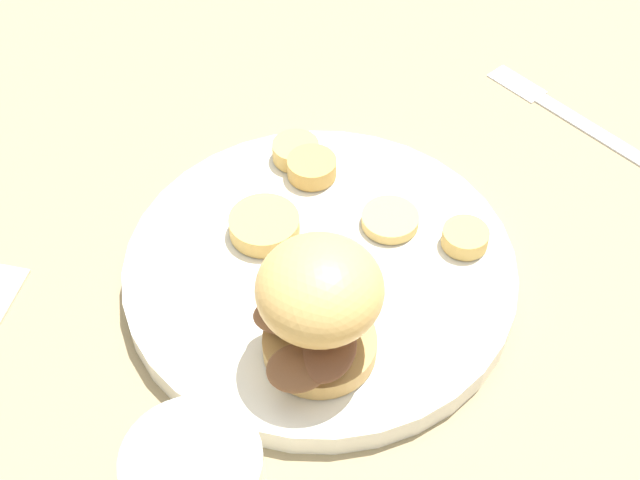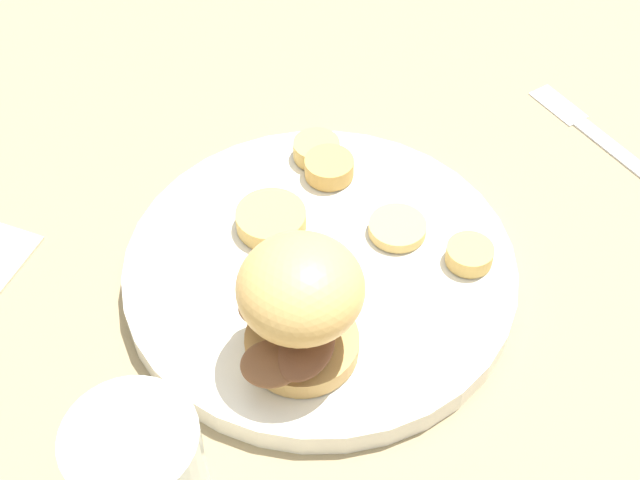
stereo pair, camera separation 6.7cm
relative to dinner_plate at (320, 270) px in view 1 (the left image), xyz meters
name	(u,v)px [view 1 (the left image)]	position (x,y,z in m)	size (l,w,h in m)	color
ground_plane	(320,280)	(0.00, 0.00, -0.01)	(4.00, 4.00, 0.00)	#937F5B
dinner_plate	(320,270)	(0.00, 0.00, 0.00)	(0.30, 0.30, 0.02)	white
sandwich	(318,305)	(0.01, -0.08, 0.06)	(0.09, 0.12, 0.10)	tan
potato_round_0	(264,225)	(-0.05, 0.02, 0.02)	(0.06, 0.06, 0.02)	tan
potato_round_1	(312,167)	(-0.02, 0.09, 0.02)	(0.04, 0.04, 0.02)	tan
potato_round_2	(296,151)	(-0.04, 0.11, 0.02)	(0.04, 0.04, 0.02)	tan
potato_round_3	(390,220)	(0.05, 0.05, 0.01)	(0.05, 0.05, 0.01)	#DBB766
potato_round_4	(465,237)	(0.11, 0.03, 0.02)	(0.04, 0.04, 0.01)	tan
fork	(564,112)	(0.20, 0.23, -0.01)	(0.15, 0.13, 0.00)	silver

